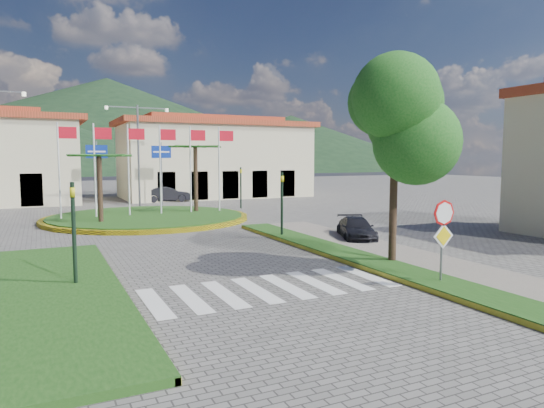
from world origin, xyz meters
name	(u,v)px	position (x,y,z in m)	size (l,w,h in m)	color
ground	(343,331)	(0.00, 0.00, 0.00)	(160.00, 160.00, 0.00)	#5B5956
sidewalk_right	(466,279)	(6.00, 2.00, 0.07)	(4.00, 28.00, 0.15)	gray
verge_right	(438,283)	(4.80, 2.00, 0.09)	(1.60, 28.00, 0.18)	#174012
median_left	(27,295)	(-6.50, 6.00, 0.09)	(5.00, 14.00, 0.18)	#174012
crosswalk	(268,288)	(0.00, 4.00, 0.01)	(8.00, 3.00, 0.01)	silver
roundabout_island	(147,217)	(0.00, 22.00, 0.17)	(12.70, 12.70, 6.00)	yellow
stop_sign	(443,228)	(4.90, 1.96, 1.79)	(0.80, 0.11, 2.65)	slate
deciduous_tree	(395,122)	(5.50, 5.00, 5.18)	(3.60, 3.60, 6.80)	black
traffic_light_left	(74,224)	(-5.20, 6.50, 1.94)	(0.15, 0.18, 3.20)	black
traffic_light_right	(282,199)	(4.50, 12.00, 1.94)	(0.15, 0.18, 3.20)	black
traffic_light_far	(241,183)	(8.00, 26.00, 1.94)	(0.18, 0.15, 3.20)	black
direction_sign_west	(97,163)	(-2.00, 30.97, 3.53)	(1.60, 0.14, 5.20)	slate
direction_sign_east	(161,163)	(3.00, 30.97, 3.53)	(1.60, 0.14, 5.20)	slate
street_lamp_centre	(138,150)	(1.00, 30.00, 4.50)	(4.80, 0.16, 8.00)	slate
building_right	(215,158)	(10.00, 38.00, 3.90)	(19.08, 9.54, 8.05)	beige
hill_far_mid	(108,124)	(15.00, 160.00, 15.00)	(180.00, 180.00, 30.00)	black
hill_far_east	(291,143)	(70.00, 135.00, 9.00)	(120.00, 120.00, 18.00)	black
hill_near_back	(21,142)	(-10.00, 130.00, 8.00)	(110.00, 110.00, 16.00)	black
car_dark_a	(43,197)	(-5.86, 35.93, 0.64)	(1.51, 3.75, 1.28)	black
car_dark_b	(167,194)	(4.15, 34.03, 0.68)	(1.45, 4.14, 1.37)	black
car_side_right	(356,229)	(7.50, 10.04, 0.53)	(1.48, 3.65, 1.06)	black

